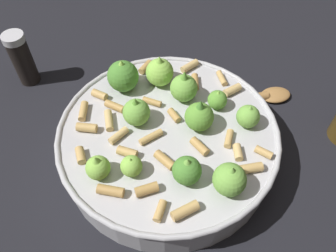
# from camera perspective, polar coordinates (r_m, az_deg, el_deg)

# --- Properties ---
(ground_plane) EXTENTS (2.40, 2.40, 0.00)m
(ground_plane) POSITION_cam_1_polar(r_m,az_deg,el_deg) (0.52, 0.00, -4.56)
(ground_plane) COLOR black
(cooking_pan) EXTENTS (0.31, 0.31, 0.11)m
(cooking_pan) POSITION_cam_1_polar(r_m,az_deg,el_deg) (0.49, 0.02, -2.02)
(cooking_pan) COLOR #B7B7BC
(cooking_pan) RESTS_ON ground
(pepper_shaker) EXTENTS (0.04, 0.04, 0.10)m
(pepper_shaker) POSITION_cam_1_polar(r_m,az_deg,el_deg) (0.63, -23.24, 10.30)
(pepper_shaker) COLOR black
(pepper_shaker) RESTS_ON ground
(wooden_spoon) EXTENTS (0.10, 0.21, 0.02)m
(wooden_spoon) POSITION_cam_1_polar(r_m,az_deg,el_deg) (0.58, 11.55, 4.08)
(wooden_spoon) COLOR #9E703D
(wooden_spoon) RESTS_ON ground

